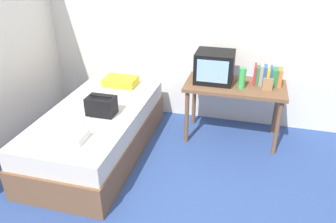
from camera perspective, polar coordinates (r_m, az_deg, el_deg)
ground_plane at (r=3.13m, az=-4.13°, el=-17.08°), size 8.00×8.00×0.00m
wall_back at (r=4.26m, az=4.07°, el=15.40°), size 5.20×0.10×2.60m
bed at (r=3.81m, az=-12.20°, el=-3.41°), size 1.00×2.00×0.55m
desk at (r=3.92m, az=11.64°, el=3.47°), size 1.16×0.60×0.72m
tv at (r=3.87m, az=8.18°, el=7.79°), size 0.44×0.39×0.36m
water_bottle at (r=3.75m, az=12.89°, el=5.75°), size 0.08×0.08×0.24m
book_row at (r=3.93m, az=17.08°, el=6.01°), size 0.31×0.16×0.23m
picture_frame at (r=3.78m, az=17.14°, el=4.58°), size 0.11×0.02×0.14m
pillow at (r=4.25m, az=-8.35°, el=5.27°), size 0.41×0.28×0.10m
handbag at (r=3.53m, az=-11.64°, el=1.02°), size 0.30×0.20×0.22m
magazine at (r=3.46m, az=-16.11°, el=-1.89°), size 0.21×0.29×0.01m
remote_dark at (r=3.20m, az=-15.48°, el=-4.22°), size 0.04×0.16×0.02m
remote_silver at (r=3.80m, az=-14.44°, el=1.22°), size 0.04×0.14×0.02m
folded_towel at (r=3.17m, az=-16.71°, el=-4.20°), size 0.28×0.22×0.08m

